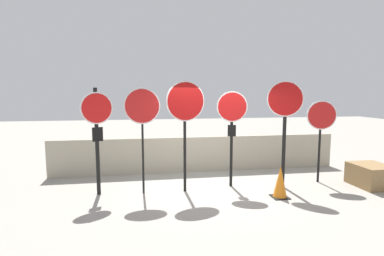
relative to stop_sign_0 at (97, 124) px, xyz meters
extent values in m
plane|color=gray|center=(2.69, -0.08, -1.67)|extent=(40.00, 40.00, 0.00)
cube|color=#A89E89|center=(2.69, 1.68, -1.14)|extent=(8.66, 0.12, 1.06)
cylinder|color=black|center=(-0.02, 0.04, -0.42)|extent=(0.09, 0.09, 2.50)
cylinder|color=white|center=(0.01, -0.02, 0.37)|extent=(0.68, 0.31, 0.73)
cylinder|color=red|center=(0.02, -0.04, 0.37)|extent=(0.62, 0.29, 0.67)
cube|color=black|center=(0.01, -0.02, -0.23)|extent=(0.23, 0.12, 0.33)
cylinder|color=black|center=(1.02, -0.04, -0.53)|extent=(0.05, 0.05, 2.27)
cylinder|color=white|center=(1.03, -0.09, 0.41)|extent=(0.83, 0.07, 0.83)
cylinder|color=red|center=(1.03, -0.10, 0.41)|extent=(0.77, 0.07, 0.77)
cylinder|color=black|center=(2.02, -0.06, -0.44)|extent=(0.07, 0.07, 2.46)
cylinder|color=white|center=(2.03, -0.12, 0.52)|extent=(0.93, 0.21, 0.94)
cylinder|color=#AD0F0F|center=(2.03, -0.13, 0.52)|extent=(0.87, 0.20, 0.88)
cylinder|color=black|center=(3.24, 0.14, -0.50)|extent=(0.07, 0.07, 2.34)
cylinder|color=white|center=(3.22, 0.08, 0.37)|extent=(0.75, 0.19, 0.76)
cylinder|color=red|center=(3.22, 0.06, 0.37)|extent=(0.69, 0.17, 0.70)
cube|color=black|center=(3.22, 0.08, -0.23)|extent=(0.20, 0.07, 0.29)
cylinder|color=black|center=(4.51, -0.15, -0.45)|extent=(0.09, 0.09, 2.44)
cylinder|color=white|center=(4.47, -0.20, 0.56)|extent=(0.74, 0.51, 0.87)
cylinder|color=#AD0F0F|center=(4.46, -0.22, 0.56)|extent=(0.69, 0.47, 0.81)
cylinder|color=black|center=(5.64, 0.09, -0.65)|extent=(0.06, 0.06, 2.04)
cylinder|color=white|center=(5.63, 0.04, 0.13)|extent=(0.74, 0.21, 0.76)
cylinder|color=red|center=(5.62, 0.02, 0.13)|extent=(0.68, 0.20, 0.70)
cube|color=black|center=(4.10, -0.86, -1.66)|extent=(0.38, 0.38, 0.02)
cone|color=orange|center=(4.10, -0.86, -1.29)|extent=(0.31, 0.31, 0.71)
cube|color=olive|center=(6.77, -0.47, -1.39)|extent=(0.83, 0.97, 0.56)
camera|label=1|loc=(1.02, -7.05, 0.71)|focal=28.00mm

